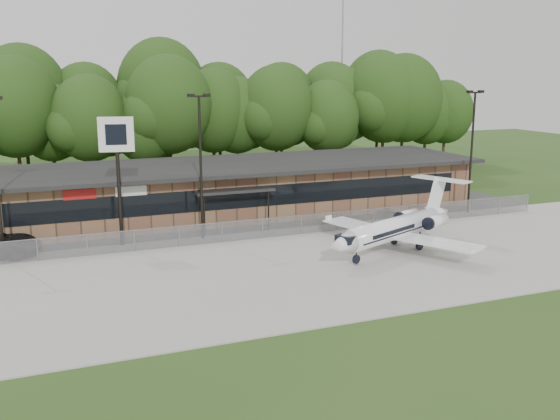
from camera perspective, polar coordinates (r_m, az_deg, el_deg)
name	(u,v)px	position (r m, az deg, el deg)	size (l,w,h in m)	color
ground	(384,309)	(32.05, 9.52, -8.96)	(160.00, 160.00, 0.00)	#294819
apron	(317,264)	(38.69, 3.39, -4.98)	(64.00, 18.00, 0.08)	#9E9B93
parking_lot	(255,224)	(48.97, -2.30, -1.25)	(50.00, 9.00, 0.06)	#383835
terminal	(237,187)	(52.64, -3.94, 2.08)	(41.00, 11.65, 4.30)	brown
fence	(276,227)	(44.69, -0.39, -1.59)	(46.00, 0.04, 1.52)	gray
treeline	(186,112)	(69.34, -8.63, 8.89)	(72.00, 12.00, 15.00)	#1B3E13
radio_mast	(342,66)	(82.54, 5.67, 12.99)	(0.20, 0.20, 25.00)	gray
light_pole_mid	(201,156)	(43.62, -7.28, 4.92)	(1.55, 0.30, 10.23)	black
light_pole_right	(472,143)	(54.09, 17.15, 5.91)	(1.55, 0.30, 10.23)	black
business_jet	(397,229)	(41.76, 10.68, -1.68)	(12.78, 11.40, 4.41)	white
pole_sign	(117,148)	(42.79, -14.69, 5.48)	(2.31, 0.72, 8.79)	black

